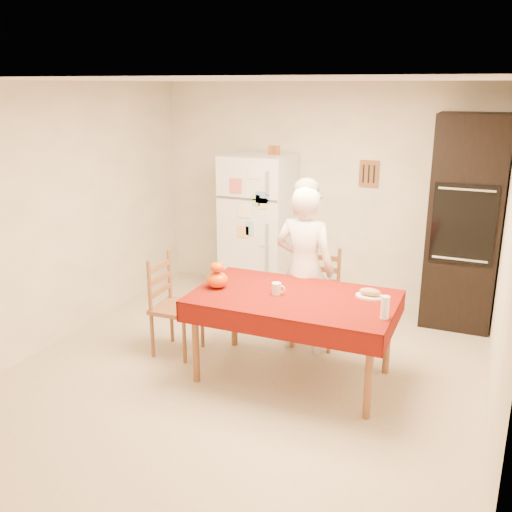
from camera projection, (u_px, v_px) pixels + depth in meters
The scene contains 17 objects.
floor at pixel (245, 373), 5.08m from camera, with size 4.50×4.50×0.00m, color tan.
room_shell at pixel (244, 193), 4.61m from camera, with size 4.02×4.52×2.51m.
refrigerator at pixel (259, 227), 6.73m from camera, with size 0.75×0.74×1.70m.
oven_cabinet at pixel (465, 223), 5.86m from camera, with size 0.70×0.62×2.20m.
dining_table at pixel (294, 303), 4.82m from camera, with size 1.70×1.00×0.76m.
chair_far at pixel (317, 293), 5.58m from camera, with size 0.44×0.42×0.95m.
chair_left at pixel (171, 301), 5.36m from camera, with size 0.41×0.43×0.95m.
seated_woman at pixel (304, 269), 5.34m from camera, with size 0.59×0.38×1.61m, color white.
coffee_mug at pixel (276, 288), 4.82m from camera, with size 0.08×0.08×0.10m, color white.
pumpkin_lower at pixel (217, 280), 4.97m from camera, with size 0.19×0.19×0.14m, color #C54C04.
pumpkin_upper at pixel (217, 267), 4.93m from camera, with size 0.12×0.12×0.09m, color #DE5D05.
wine_glass at pixel (385, 307), 4.31m from camera, with size 0.07×0.07×0.18m, color white.
bread_plate at pixel (370, 296), 4.75m from camera, with size 0.24×0.24×0.02m, color white.
bread_loaf at pixel (370, 292), 4.74m from camera, with size 0.18×0.10×0.06m, color #9E7F4E.
spice_jar_left at pixel (271, 150), 6.47m from camera, with size 0.05×0.05×0.10m, color #984E1B.
spice_jar_mid at pixel (275, 150), 6.45m from camera, with size 0.05×0.05×0.10m, color brown.
spice_jar_right at pixel (278, 150), 6.44m from camera, with size 0.05×0.05×0.10m, color #914A1A.
Camera 1 is at (1.86, -4.17, 2.47)m, focal length 40.00 mm.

